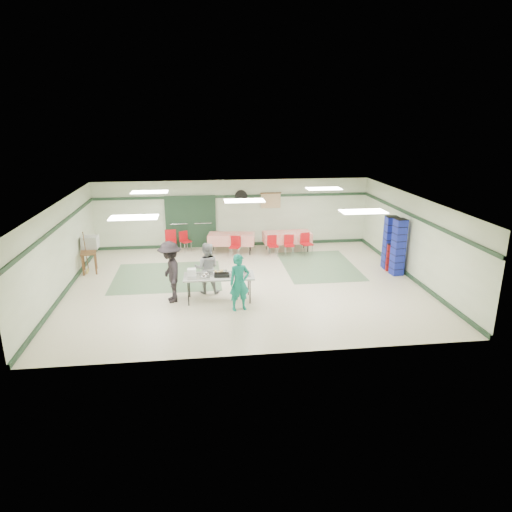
{
  "coord_description": "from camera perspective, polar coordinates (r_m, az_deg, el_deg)",
  "views": [
    {
      "loc": [
        -1.31,
        -13.56,
        5.16
      ],
      "look_at": [
        0.32,
        -0.3,
        1.01
      ],
      "focal_mm": 32.0,
      "sensor_mm": 36.0,
      "label": 1
    }
  ],
  "objects": [
    {
      "name": "foam_box_stack",
      "position": [
        13.09,
        -8.05,
        -2.06
      ],
      "size": [
        0.25,
        0.23,
        0.22
      ],
      "primitive_type": "cube",
      "rotation": [
        0.0,
        0.0,
        -0.03
      ],
      "color": "white",
      "rests_on": "serving_table"
    },
    {
      "name": "ceiling",
      "position": [
        13.85,
        -1.47,
        7.01
      ],
      "size": [
        11.0,
        11.0,
        0.0
      ],
      "primitive_type": "plane",
      "rotation": [
        3.14,
        0.0,
        0.0
      ],
      "color": "silver",
      "rests_on": "wall_back"
    },
    {
      "name": "baseboard_back",
      "position": [
        18.79,
        -2.74,
        1.47
      ],
      "size": [
        11.0,
        0.06,
        0.12
      ],
      "primitive_type": "cube",
      "color": "#1E3724",
      "rests_on": "floor"
    },
    {
      "name": "trim_left",
      "position": [
        14.52,
        -23.51,
        3.44
      ],
      "size": [
        0.06,
        9.0,
        0.1
      ],
      "primitive_type": "cube",
      "rotation": [
        0.0,
        0.0,
        1.57
      ],
      "color": "#1E3724",
      "rests_on": "wall_back"
    },
    {
      "name": "volunteer_teal",
      "position": [
        12.43,
        -2.09,
        -3.35
      ],
      "size": [
        0.65,
        0.5,
        1.58
      ],
      "primitive_type": "imported",
      "rotation": [
        0.0,
        0.0,
        0.24
      ],
      "color": "#138270",
      "rests_on": "floor"
    },
    {
      "name": "dining_table_b",
      "position": [
        17.7,
        -3.11,
        2.18
      ],
      "size": [
        1.86,
        1.04,
        0.77
      ],
      "rotation": [
        0.0,
        0.0,
        -0.15
      ],
      "color": "red",
      "rests_on": "floor"
    },
    {
      "name": "chair_loose_b",
      "position": [
        17.98,
        -10.61,
        2.1
      ],
      "size": [
        0.45,
        0.45,
        0.9
      ],
      "rotation": [
        0.0,
        0.0,
        0.06
      ],
      "color": "#B70E0F",
      "rests_on": "floor"
    },
    {
      "name": "crate_stack_blue_a",
      "position": [
        16.43,
        16.42,
        1.61
      ],
      "size": [
        0.43,
        0.43,
        1.86
      ],
      "primitive_type": "cube",
      "rotation": [
        0.0,
        0.0,
        -0.06
      ],
      "color": "#1A299F",
      "rests_on": "floor"
    },
    {
      "name": "office_printer",
      "position": [
        16.73,
        -20.03,
        1.63
      ],
      "size": [
        0.54,
        0.47,
        0.42
      ],
      "primitive_type": "cube",
      "rotation": [
        0.0,
        0.0,
        -0.0
      ],
      "color": "#ACACA7",
      "rests_on": "printer_table"
    },
    {
      "name": "green_patch_b",
      "position": [
        16.44,
        7.84,
        -1.2
      ],
      "size": [
        2.5,
        3.5,
        0.01
      ],
      "primitive_type": "cube",
      "color": "#5E7F5C",
      "rests_on": "floor"
    },
    {
      "name": "chair_d",
      "position": [
        17.17,
        -2.61,
        1.46
      ],
      "size": [
        0.47,
        0.47,
        0.81
      ],
      "rotation": [
        0.0,
        0.0,
        -0.3
      ],
      "color": "#B70E0F",
      "rests_on": "floor"
    },
    {
      "name": "crate_stack_red",
      "position": [
        16.39,
        16.55,
        -0.08
      ],
      "size": [
        0.44,
        0.44,
        0.96
      ],
      "primitive_type": "cube",
      "rotation": [
        0.0,
        0.0,
        -0.2
      ],
      "color": "maroon",
      "rests_on": "floor"
    },
    {
      "name": "dining_table_a",
      "position": [
        17.97,
        3.91,
        2.4
      ],
      "size": [
        1.87,
        0.88,
        0.77
      ],
      "rotation": [
        0.0,
        0.0,
        0.03
      ],
      "color": "red",
      "rests_on": "floor"
    },
    {
      "name": "wall_fan",
      "position": [
        18.34,
        -1.88,
        7.47
      ],
      "size": [
        0.5,
        0.1,
        0.5
      ],
      "primitive_type": "cylinder",
      "rotation": [
        1.57,
        0.0,
        0.0
      ],
      "color": "black",
      "rests_on": "wall_back"
    },
    {
      "name": "chair_a",
      "position": [
        17.44,
        4.15,
        1.64
      ],
      "size": [
        0.4,
        0.4,
        0.79
      ],
      "rotation": [
        0.0,
        0.0,
        -0.1
      ],
      "color": "#B70E0F",
      "rests_on": "floor"
    },
    {
      "name": "green_patch_a",
      "position": [
        15.49,
        -11.01,
        -2.53
      ],
      "size": [
        3.5,
        3.0,
        0.01
      ],
      "primitive_type": "cube",
      "color": "#5E7F5C",
      "rests_on": "floor"
    },
    {
      "name": "double_door_right",
      "position": [
        18.47,
        -6.66,
        4.27
      ],
      "size": [
        0.9,
        0.06,
        2.1
      ],
      "primitive_type": "cube",
      "color": "#9A9C99",
      "rests_on": "floor"
    },
    {
      "name": "wall_back",
      "position": [
        18.51,
        -2.8,
        5.34
      ],
      "size": [
        11.0,
        0.0,
        11.0
      ],
      "primitive_type": "plane",
      "rotation": [
        1.57,
        0.0,
        0.0
      ],
      "color": "silver",
      "rests_on": "floor"
    },
    {
      "name": "chair_b",
      "position": [
        17.33,
        2.06,
        1.57
      ],
      "size": [
        0.4,
        0.4,
        0.79
      ],
      "rotation": [
        0.0,
        0.0,
        0.09
      ],
      "color": "#B70E0F",
      "rests_on": "floor"
    },
    {
      "name": "chair_c",
      "position": [
        17.58,
        6.26,
        1.82
      ],
      "size": [
        0.47,
        0.47,
        0.84
      ],
      "rotation": [
        0.0,
        0.0,
        0.24
      ],
      "color": "#B70E0F",
      "rests_on": "floor"
    },
    {
      "name": "sheet_tray_right",
      "position": [
        13.12,
        -2.03,
        -2.3
      ],
      "size": [
        0.61,
        0.47,
        0.02
      ],
      "primitive_type": "cube",
      "rotation": [
        0.0,
        0.0,
        -0.03
      ],
      "color": "silver",
      "rests_on": "serving_table"
    },
    {
      "name": "wall_left",
      "position": [
        14.7,
        -23.29,
        0.79
      ],
      "size": [
        0.0,
        9.0,
        9.0
      ],
      "primitive_type": "plane",
      "rotation": [
        1.57,
        0.0,
        1.57
      ],
      "color": "silver",
      "rests_on": "floor"
    },
    {
      "name": "volunteer_dark",
      "position": [
        13.17,
        -10.65,
        -1.97
      ],
      "size": [
        0.9,
        1.27,
        1.78
      ],
      "primitive_type": "imported",
      "rotation": [
        0.0,
        0.0,
        -1.35
      ],
      "color": "black",
      "rests_on": "floor"
    },
    {
      "name": "printer_table",
      "position": [
        16.47,
        -20.19,
        0.16
      ],
      "size": [
        0.64,
        0.86,
        0.74
      ],
      "rotation": [
        0.0,
        0.0,
        0.19
      ],
      "color": "brown",
      "rests_on": "floor"
    },
    {
      "name": "sheet_tray_mid",
      "position": [
        13.24,
        -4.87,
        -2.17
      ],
      "size": [
        0.6,
        0.46,
        0.02
      ],
      "primitive_type": "cube",
      "rotation": [
        0.0,
        0.0,
        -0.03
      ],
      "color": "silver",
      "rests_on": "serving_table"
    },
    {
      "name": "baseboard_right",
      "position": [
        16.0,
        18.52,
        -2.27
      ],
      "size": [
        0.06,
        9.0,
        0.12
      ],
      "primitive_type": "cube",
      "rotation": [
        0.0,
        0.0,
        1.57
      ],
      "color": "#1E3724",
      "rests_on": "floor"
    },
    {
      "name": "crate_stack_blue_b",
      "position": [
        15.83,
        17.38,
        1.05
      ],
      "size": [
        0.4,
        0.4,
        1.92
      ],
      "primitive_type": "cube",
      "rotation": [
        0.0,
        0.0,
        0.1
      ],
      "color": "#1A299F",
      "rests_on": "floor"
    },
    {
      "name": "sheet_tray_left",
      "position": [
        13.03,
        -7.16,
        -2.58
      ],
      "size": [
        0.64,
        0.49,
        0.02
      ],
      "primitive_type": "cube",
      "rotation": [
        0.0,
        0.0,
        -0.03
      ],
      "color": "silver",
      "rests_on": "serving_table"
    },
    {
      "name": "door_frame",
      "position": [
        18.45,
        -8.15,
        4.2
      ],
      "size": [
        2.0,
        0.03,
        2.15
      ],
      "primitive_type": "cube",
      "color": "#1E3724",
      "rests_on": "floor"
    },
    {
      "name": "baseboard_left",
      "position": [
        15.07,
        -22.61,
        -3.92
      ],
      "size": [
        0.06,
        9.0,
        0.12
      ],
      "primitive_type": "cube",
      "rotation": [
        0.0,
        0.0,
        1.57
      ],
      "color": "#1E3724",
      "rests_on": "floor"
    },
    {
      "name": "broom",
      "position": [
        16.43,
        -20.52,
        0.53
      ],
      "size": [
        0.03,
        0.23,
        1.42
      ],
      "primitive_type": "cylinder",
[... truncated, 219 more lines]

